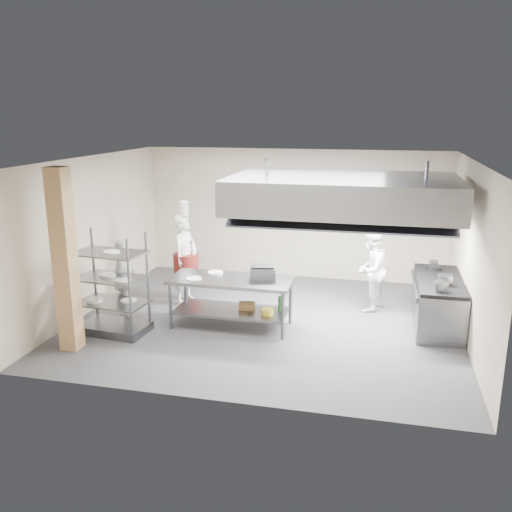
% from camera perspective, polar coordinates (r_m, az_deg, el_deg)
% --- Properties ---
extents(floor, '(7.00, 7.00, 0.00)m').
position_cam_1_polar(floor, '(10.26, 1.13, -6.86)').
color(floor, '#363638').
rests_on(floor, ground).
extents(ceiling, '(7.00, 7.00, 0.00)m').
position_cam_1_polar(ceiling, '(9.56, 1.22, 10.09)').
color(ceiling, silver).
rests_on(ceiling, wall_back).
extents(wall_back, '(7.00, 0.00, 7.00)m').
position_cam_1_polar(wall_back, '(12.69, 4.00, 4.41)').
color(wall_back, '#BCAC95').
rests_on(wall_back, ground).
extents(wall_left, '(0.00, 6.00, 6.00)m').
position_cam_1_polar(wall_left, '(11.05, -16.89, 2.23)').
color(wall_left, '#BCAC95').
rests_on(wall_left, ground).
extents(wall_right, '(0.00, 6.00, 6.00)m').
position_cam_1_polar(wall_right, '(9.72, 21.79, 0.12)').
color(wall_right, '#BCAC95').
rests_on(wall_right, ground).
extents(column, '(0.30, 0.30, 3.00)m').
position_cam_1_polar(column, '(9.17, -19.47, -0.50)').
color(column, tan).
rests_on(column, floor).
extents(exhaust_hood, '(4.00, 2.50, 0.60)m').
position_cam_1_polar(exhaust_hood, '(9.84, 9.16, 6.53)').
color(exhaust_hood, slate).
rests_on(exhaust_hood, ceiling).
extents(hood_strip_a, '(1.60, 0.12, 0.04)m').
position_cam_1_polar(hood_strip_a, '(10.00, 3.92, 4.95)').
color(hood_strip_a, white).
rests_on(hood_strip_a, exhaust_hood).
extents(hood_strip_b, '(1.60, 0.12, 0.04)m').
position_cam_1_polar(hood_strip_b, '(9.87, 14.31, 4.40)').
color(hood_strip_b, white).
rests_on(hood_strip_b, exhaust_hood).
extents(wall_shelf, '(1.50, 0.28, 0.04)m').
position_cam_1_polar(wall_shelf, '(12.38, 12.15, 3.84)').
color(wall_shelf, slate).
rests_on(wall_shelf, wall_back).
extents(island, '(2.22, 0.94, 0.91)m').
position_cam_1_polar(island, '(9.89, -2.62, -4.90)').
color(island, gray).
rests_on(island, floor).
extents(island_worktop, '(2.22, 0.94, 0.06)m').
position_cam_1_polar(island_worktop, '(9.75, -2.65, -2.55)').
color(island_worktop, slate).
rests_on(island_worktop, island).
extents(island_undershelf, '(2.04, 0.84, 0.04)m').
position_cam_1_polar(island_undershelf, '(9.94, -2.61, -5.74)').
color(island_undershelf, slate).
rests_on(island_undershelf, island).
extents(pass_rack, '(1.27, 0.81, 1.81)m').
position_cam_1_polar(pass_rack, '(9.81, -14.99, -2.81)').
color(pass_rack, gray).
rests_on(pass_rack, floor).
extents(cooking_range, '(0.80, 2.00, 0.84)m').
position_cam_1_polar(cooking_range, '(10.44, 18.56, -4.80)').
color(cooking_range, gray).
rests_on(cooking_range, floor).
extents(range_top, '(0.78, 1.96, 0.06)m').
position_cam_1_polar(range_top, '(10.31, 18.76, -2.44)').
color(range_top, black).
rests_on(range_top, cooking_range).
extents(chef_head, '(0.56, 0.74, 1.84)m').
position_cam_1_polar(chef_head, '(11.06, -7.46, -0.33)').
color(chef_head, white).
rests_on(chef_head, floor).
extents(chef_line, '(0.88, 0.98, 1.65)m').
position_cam_1_polar(chef_line, '(10.80, 11.93, -1.44)').
color(chef_line, silver).
rests_on(chef_line, floor).
extents(chef_plating, '(0.52, 0.97, 1.57)m').
position_cam_1_polar(chef_plating, '(10.37, -13.67, -2.44)').
color(chef_plating, silver).
rests_on(chef_plating, floor).
extents(griddle, '(0.52, 0.45, 0.22)m').
position_cam_1_polar(griddle, '(9.69, 0.71, -1.77)').
color(griddle, slate).
rests_on(griddle, island_worktop).
extents(wicker_basket, '(0.32, 0.24, 0.13)m').
position_cam_1_polar(wicker_basket, '(9.91, -0.95, -5.27)').
color(wicker_basket, olive).
rests_on(wicker_basket, island_undershelf).
extents(stockpot, '(0.26, 0.26, 0.18)m').
position_cam_1_polar(stockpot, '(9.95, 19.28, -2.39)').
color(stockpot, slate).
rests_on(stockpot, range_top).
extents(plate_stack, '(0.28, 0.28, 0.05)m').
position_cam_1_polar(plate_stack, '(9.91, -14.87, -4.60)').
color(plate_stack, white).
rests_on(plate_stack, pass_rack).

